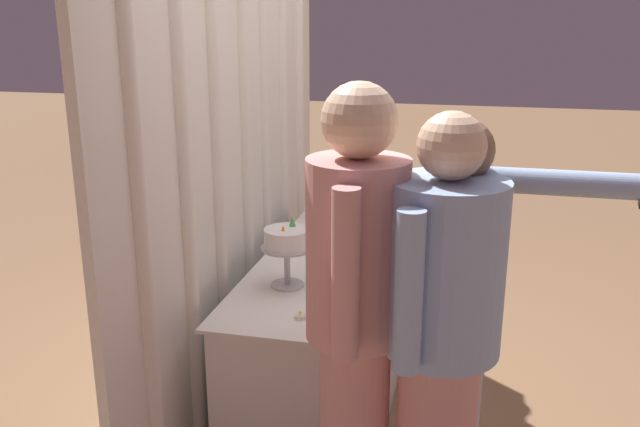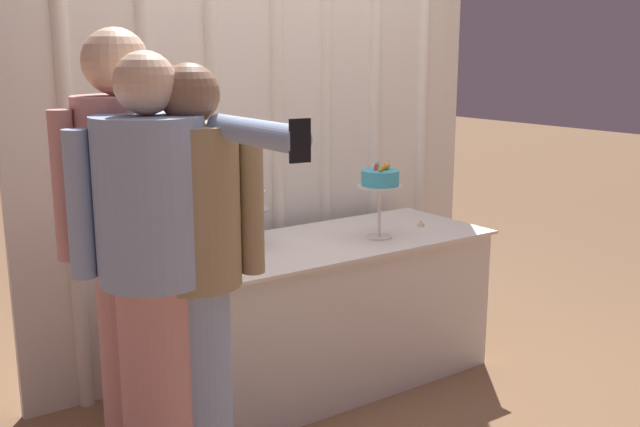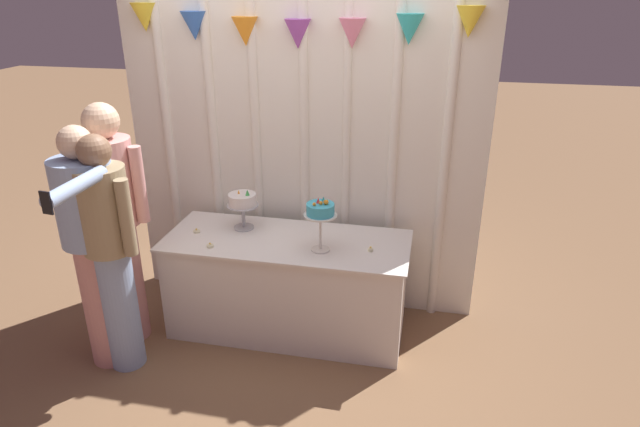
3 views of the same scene
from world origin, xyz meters
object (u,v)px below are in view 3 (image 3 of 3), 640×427
object	(u,v)px
guest_man_pink_jacket	(110,247)
tealight_near_right	(370,250)
guest_man_dark_suit	(116,216)
guest_girl_blue_dress	(92,242)
tealight_far_left	(197,231)
cake_display_nearright	(320,212)
cake_display_nearleft	(243,202)
tealight_near_left	(210,246)
cake_table	(288,285)

from	to	relation	value
guest_man_pink_jacket	tealight_near_right	bearing A→B (deg)	19.95
guest_man_dark_suit	guest_girl_blue_dress	xyz separation A→B (m)	(-0.01, -0.28, -0.06)
tealight_far_left	cake_display_nearright	bearing A→B (deg)	-5.60
cake_display_nearleft	guest_man_dark_suit	size ratio (longest dim) A/B	0.18
tealight_near_left	tealight_far_left	bearing A→B (deg)	132.95
tealight_far_left	guest_man_dark_suit	distance (m)	0.58
guest_girl_blue_dress	tealight_near_right	bearing A→B (deg)	17.79
cake_table	tealight_far_left	xyz separation A→B (m)	(-0.68, -0.02, 0.38)
cake_display_nearright	guest_girl_blue_dress	size ratio (longest dim) A/B	0.23
cake_display_nearright	tealight_near_right	xyz separation A→B (m)	(0.34, 0.06, -0.27)
tealight_near_right	cake_display_nearleft	bearing A→B (deg)	169.54
guest_man_pink_jacket	cake_display_nearright	bearing A→B (deg)	22.51
cake_display_nearright	guest_man_pink_jacket	bearing A→B (deg)	-157.49
cake_display_nearleft	cake_display_nearright	world-z (taller)	cake_display_nearright
tealight_near_right	guest_girl_blue_dress	world-z (taller)	guest_girl_blue_dress
guest_man_dark_suit	tealight_far_left	bearing A→B (deg)	35.27
cake_table	guest_man_dark_suit	world-z (taller)	guest_man_dark_suit
tealight_far_left	guest_man_pink_jacket	distance (m)	0.70
tealight_near_left	cake_display_nearright	bearing A→B (deg)	8.37
cake_table	cake_display_nearleft	world-z (taller)	cake_display_nearleft
tealight_far_left	tealight_near_left	world-z (taller)	tealight_near_left
tealight_near_left	guest_man_pink_jacket	xyz separation A→B (m)	(-0.50, -0.41, 0.14)
cake_display_nearleft	guest_girl_blue_dress	bearing A→B (deg)	-135.85
cake_display_nearright	guest_girl_blue_dress	xyz separation A→B (m)	(-1.40, -0.50, -0.12)
tealight_near_left	tealight_near_right	world-z (taller)	tealight_near_right
cake_display_nearright	tealight_near_right	bearing A→B (deg)	9.79
guest_man_pink_jacket	guest_girl_blue_dress	bearing A→B (deg)	170.70
cake_display_nearleft	tealight_far_left	bearing A→B (deg)	-155.36
guest_man_dark_suit	guest_man_pink_jacket	world-z (taller)	guest_man_dark_suit
tealight_near_left	guest_man_dark_suit	size ratio (longest dim) A/B	0.03
cake_display_nearleft	tealight_near_left	distance (m)	0.42
tealight_far_left	cake_table	bearing A→B (deg)	1.62
guest_girl_blue_dress	cake_display_nearleft	bearing A→B (deg)	44.15
guest_man_dark_suit	guest_man_pink_jacket	xyz separation A→B (m)	(0.13, -0.31, -0.07)
guest_man_pink_jacket	guest_girl_blue_dress	world-z (taller)	guest_girl_blue_dress
cake_display_nearright	tealight_far_left	distance (m)	1.00
cake_display_nearright	guest_man_pink_jacket	xyz separation A→B (m)	(-1.26, -0.52, -0.13)
tealight_far_left	tealight_near_right	world-z (taller)	tealight_near_right
guest_girl_blue_dress	tealight_far_left	bearing A→B (deg)	53.20
cake_display_nearleft	guest_man_dark_suit	bearing A→B (deg)	-148.92
cake_table	guest_girl_blue_dress	world-z (taller)	guest_girl_blue_dress
cake_display_nearright	guest_man_pink_jacket	world-z (taller)	guest_man_pink_jacket
cake_display_nearright	tealight_near_left	world-z (taller)	cake_display_nearright
cake_table	guest_girl_blue_dress	distance (m)	1.39
tealight_far_left	guest_man_pink_jacket	bearing A→B (deg)	-116.30
guest_girl_blue_dress	guest_man_pink_jacket	bearing A→B (deg)	-9.30
cake_display_nearright	guest_man_pink_jacket	distance (m)	1.37
cake_display_nearleft	tealight_far_left	size ratio (longest dim) A/B	6.27
tealight_near_left	guest_man_pink_jacket	distance (m)	0.66
guest_man_pink_jacket	guest_girl_blue_dress	xyz separation A→B (m)	(-0.14, 0.02, 0.01)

